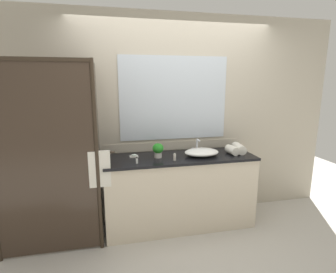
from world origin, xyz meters
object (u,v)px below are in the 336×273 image
(sink_basin, at_px, (202,152))
(faucet, at_px, (197,148))
(soap_dish, at_px, (134,156))
(amenity_bottle_body_wash, at_px, (137,160))
(rolled_towel_middle, at_px, (232,150))
(potted_plant, at_px, (158,150))
(amenity_bottle_conditioner, at_px, (175,157))
(rolled_towel_near_edge, at_px, (239,148))

(sink_basin, xyz_separation_m, faucet, (-0.00, 0.17, 0.01))
(soap_dish, relative_size, amenity_bottle_body_wash, 1.38)
(sink_basin, bearing_deg, rolled_towel_middle, -3.08)
(faucet, height_order, amenity_bottle_body_wash, faucet)
(potted_plant, relative_size, amenity_bottle_conditioner, 2.04)
(amenity_bottle_body_wash, relative_size, rolled_towel_near_edge, 0.29)
(amenity_bottle_conditioner, bearing_deg, soap_dish, 151.44)
(potted_plant, bearing_deg, rolled_towel_middle, -3.43)
(sink_basin, relative_size, amenity_bottle_conditioner, 4.99)
(soap_dish, distance_m, rolled_towel_near_edge, 1.31)
(sink_basin, height_order, soap_dish, sink_basin)
(potted_plant, bearing_deg, soap_dish, 163.43)
(sink_basin, height_order, faucet, faucet)
(potted_plant, bearing_deg, amenity_bottle_conditioner, -43.94)
(faucet, height_order, amenity_bottle_conditioner, faucet)
(sink_basin, bearing_deg, rolled_towel_near_edge, 2.02)
(potted_plant, distance_m, rolled_towel_near_edge, 1.03)
(faucet, bearing_deg, soap_dish, -176.36)
(faucet, relative_size, rolled_towel_middle, 0.95)
(faucet, distance_m, amenity_bottle_conditioner, 0.47)
(soap_dish, xyz_separation_m, amenity_bottle_conditioner, (0.44, -0.24, 0.03))
(faucet, bearing_deg, amenity_bottle_body_wash, -159.04)
(rolled_towel_near_edge, height_order, rolled_towel_middle, rolled_towel_near_edge)
(faucet, relative_size, rolled_towel_near_edge, 0.70)
(sink_basin, distance_m, faucet, 0.17)
(soap_dish, bearing_deg, amenity_bottle_body_wash, -88.01)
(sink_basin, bearing_deg, soap_dish, 171.77)
(rolled_towel_near_edge, bearing_deg, amenity_bottle_body_wash, -173.17)
(amenity_bottle_conditioner, bearing_deg, rolled_towel_near_edge, 9.20)
(sink_basin, height_order, potted_plant, potted_plant)
(faucet, distance_m, rolled_towel_near_edge, 0.52)
(soap_dish, height_order, rolled_towel_near_edge, rolled_towel_near_edge)
(soap_dish, distance_m, amenity_bottle_conditioner, 0.50)
(sink_basin, height_order, amenity_bottle_conditioner, same)
(rolled_towel_middle, bearing_deg, sink_basin, 176.92)
(sink_basin, distance_m, potted_plant, 0.53)
(faucet, xyz_separation_m, amenity_bottle_conditioner, (-0.37, -0.29, -0.02))
(potted_plant, height_order, amenity_bottle_body_wash, potted_plant)
(amenity_bottle_body_wash, distance_m, amenity_bottle_conditioner, 0.43)
(potted_plant, height_order, rolled_towel_near_edge, potted_plant)
(potted_plant, xyz_separation_m, rolled_towel_middle, (0.92, -0.06, -0.04))
(soap_dish, xyz_separation_m, rolled_towel_near_edge, (1.31, -0.10, 0.04))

